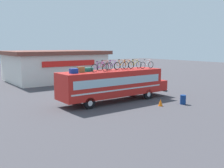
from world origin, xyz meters
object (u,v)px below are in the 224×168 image
at_px(bus, 114,83).
at_px(rooftop_bicycle_1, 100,67).
at_px(rooftop_bicycle_4, 121,65).
at_px(rooftop_bicycle_6, 135,65).
at_px(rooftop_bicycle_7, 147,65).
at_px(luggage_bag_2, 81,70).
at_px(luggage_bag_1, 74,71).
at_px(traffic_cone, 161,103).
at_px(rooftop_bicycle_2, 105,66).
at_px(rooftop_bicycle_3, 113,66).
at_px(luggage_bag_3, 88,70).
at_px(trash_bin, 183,100).
at_px(rooftop_bicycle_5, 127,65).

xyz_separation_m(bus, rooftop_bicycle_1, (-1.75, -0.41, 1.52)).
height_order(rooftop_bicycle_4, rooftop_bicycle_6, rooftop_bicycle_4).
bearing_deg(rooftop_bicycle_7, rooftop_bicycle_1, -179.90).
height_order(luggage_bag_2, rooftop_bicycle_4, rooftop_bicycle_4).
height_order(luggage_bag_1, rooftop_bicycle_7, rooftop_bicycle_7).
bearing_deg(rooftop_bicycle_6, traffic_cone, -99.74).
distance_m(rooftop_bicycle_2, rooftop_bicycle_3, 0.99).
height_order(bus, luggage_bag_1, luggage_bag_1).
relative_size(bus, rooftop_bicycle_7, 6.41).
distance_m(rooftop_bicycle_1, rooftop_bicycle_2, 1.07).
relative_size(luggage_bag_3, rooftop_bicycle_6, 0.45).
height_order(rooftop_bicycle_2, rooftop_bicycle_7, rooftop_bicycle_2).
relative_size(rooftop_bicycle_6, traffic_cone, 2.94).
xyz_separation_m(rooftop_bicycle_2, traffic_cone, (2.87, -3.95, -2.91)).
distance_m(luggage_bag_1, rooftop_bicycle_3, 4.28).
distance_m(luggage_bag_1, rooftop_bicycle_7, 7.74).
relative_size(rooftop_bicycle_1, rooftop_bicycle_4, 1.03).
bearing_deg(luggage_bag_3, rooftop_bicycle_6, -0.61).
xyz_separation_m(luggage_bag_3, trash_bin, (6.48, -4.76, -2.56)).
xyz_separation_m(rooftop_bicycle_1, trash_bin, (5.80, -4.03, -2.78)).
distance_m(luggage_bag_1, rooftop_bicycle_5, 5.93).
xyz_separation_m(luggage_bag_1, rooftop_bicycle_6, (6.82, 0.53, 0.19)).
height_order(bus, rooftop_bicycle_6, rooftop_bicycle_6).
xyz_separation_m(luggage_bag_1, luggage_bag_2, (0.83, 0.35, 0.04)).
distance_m(bus, traffic_cone, 4.48).
relative_size(luggage_bag_1, rooftop_bicycle_4, 0.36).
bearing_deg(rooftop_bicycle_7, bus, 173.66).
height_order(luggage_bag_1, trash_bin, luggage_bag_1).
height_order(rooftop_bicycle_1, traffic_cone, rooftop_bicycle_1).
bearing_deg(rooftop_bicycle_2, trash_bin, -43.27).
height_order(bus, rooftop_bicycle_1, rooftop_bicycle_1).
xyz_separation_m(luggage_bag_1, traffic_cone, (6.12, -3.51, -2.70)).
relative_size(luggage_bag_1, traffic_cone, 1.09).
distance_m(luggage_bag_3, rooftop_bicycle_3, 2.55).
relative_size(luggage_bag_3, trash_bin, 0.94).
relative_size(rooftop_bicycle_1, traffic_cone, 3.09).
relative_size(rooftop_bicycle_1, rooftop_bicycle_2, 1.04).
relative_size(rooftop_bicycle_2, rooftop_bicycle_5, 1.00).
xyz_separation_m(rooftop_bicycle_7, traffic_cone, (-1.61, -3.37, -2.88)).
relative_size(rooftop_bicycle_2, rooftop_bicycle_6, 1.01).
relative_size(luggage_bag_3, traffic_cone, 1.32).
xyz_separation_m(luggage_bag_2, rooftop_bicycle_4, (4.27, 0.11, 0.16)).
xyz_separation_m(rooftop_bicycle_3, rooftop_bicycle_5, (1.67, -0.02, 0.01)).
bearing_deg(rooftop_bicycle_2, traffic_cone, -54.04).
bearing_deg(traffic_cone, luggage_bag_3, 137.33).
bearing_deg(rooftop_bicycle_2, rooftop_bicycle_3, 9.79).
relative_size(rooftop_bicycle_2, traffic_cone, 2.97).
bearing_deg(luggage_bag_1, rooftop_bicycle_5, 5.72).
xyz_separation_m(luggage_bag_3, rooftop_bicycle_1, (0.68, -0.73, 0.22)).
relative_size(luggage_bag_1, rooftop_bicycle_2, 0.37).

